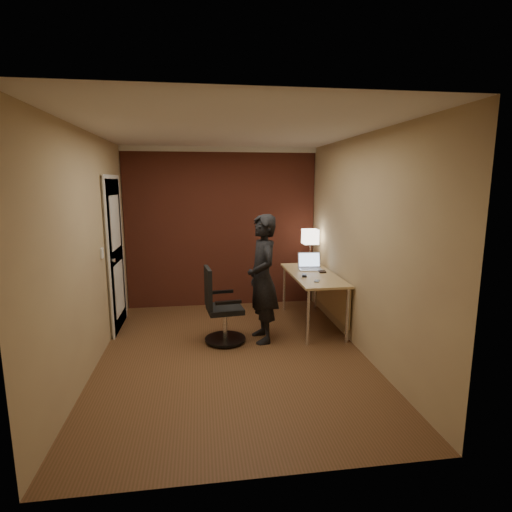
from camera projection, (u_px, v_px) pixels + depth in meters
The scene contains 9 objects.
room at pixel (205, 224), 5.85m from camera, with size 4.00×4.00×4.00m.
desk at pixel (318, 282), 5.51m from camera, with size 0.60×1.50×0.73m.
desk_lamp at pixel (310, 237), 6.05m from camera, with size 0.22×0.22×0.54m.
laptop at pixel (310, 265), 5.77m from camera, with size 0.35×0.28×0.23m.
mouse at pixel (304, 276), 5.29m from camera, with size 0.06×0.10×0.03m, color black.
phone at pixel (317, 281), 5.05m from camera, with size 0.06×0.12×0.01m, color black.
wallet at pixel (322, 271), 5.56m from camera, with size 0.09×0.11×0.02m, color black.
office_chair at pixel (220, 310), 4.91m from camera, with size 0.51×0.55×0.94m.
person at pixel (263, 279), 4.92m from camera, with size 0.58×0.38×1.59m, color black.
Camera 1 is at (-0.35, -4.34, 1.97)m, focal length 28.00 mm.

